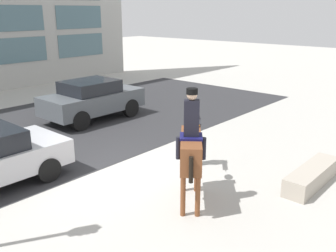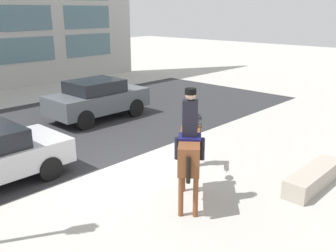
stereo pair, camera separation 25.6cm
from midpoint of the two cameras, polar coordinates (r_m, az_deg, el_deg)
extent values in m
plane|color=#B2AFA8|center=(10.26, -8.11, -6.97)|extent=(80.00, 80.00, 0.00)
cube|color=#2D2D30|center=(14.00, -20.93, -1.28)|extent=(23.55, 8.50, 0.01)
cube|color=slate|center=(22.55, -22.06, 10.65)|extent=(3.32, 0.02, 1.36)
cube|color=slate|center=(24.69, -13.36, 11.89)|extent=(3.32, 0.02, 1.36)
cube|color=slate|center=(22.46, -22.56, 14.94)|extent=(3.32, 0.02, 1.36)
cube|color=slate|center=(24.61, -13.64, 15.82)|extent=(3.32, 0.02, 1.36)
cube|color=brown|center=(8.14, 2.60, -3.63)|extent=(1.52, 1.34, 0.61)
cylinder|color=brown|center=(8.98, 1.58, -7.03)|extent=(0.11, 0.11, 0.97)
cylinder|color=brown|center=(8.98, 3.56, -7.06)|extent=(0.11, 0.11, 0.97)
cylinder|color=brown|center=(7.94, 1.36, -10.43)|extent=(0.11, 0.11, 0.97)
cylinder|color=brown|center=(7.94, 3.62, -10.46)|extent=(0.11, 0.11, 0.97)
cube|color=brown|center=(8.70, 2.67, 0.07)|extent=(0.31, 0.31, 0.48)
cube|color=black|center=(8.58, 2.67, -0.04)|extent=(0.08, 0.09, 0.44)
ellipsoid|color=brown|center=(8.91, 2.71, 1.78)|extent=(0.38, 0.36, 0.20)
cube|color=silver|center=(9.00, 2.71, 2.07)|extent=(0.12, 0.11, 0.08)
cylinder|color=black|center=(7.41, 2.53, -6.69)|extent=(0.09, 0.09, 0.55)
cube|color=#14144C|center=(7.96, 2.63, -1.64)|extent=(0.67, 0.67, 0.05)
cube|color=black|center=(7.83, 2.67, 1.22)|extent=(0.37, 0.39, 0.77)
sphere|color=#D1A889|center=(7.71, 2.72, 4.75)|extent=(0.22, 0.22, 0.22)
cylinder|color=black|center=(7.70, 2.73, 5.31)|extent=(0.24, 0.24, 0.12)
cylinder|color=black|center=(8.05, 0.68, -3.39)|extent=(0.11, 0.11, 0.49)
cylinder|color=black|center=(8.05, 4.53, -3.45)|extent=(0.11, 0.11, 0.49)
cylinder|color=#232328|center=(10.39, 3.39, -3.76)|extent=(0.13, 0.13, 0.91)
cylinder|color=#232328|center=(10.40, 2.50, -3.73)|extent=(0.13, 0.13, 0.91)
cube|color=#232328|center=(10.15, 3.01, 0.16)|extent=(0.42, 0.45, 0.57)
sphere|color=#D1A889|center=(10.05, 3.04, 2.25)|extent=(0.20, 0.20, 0.20)
cube|color=#232328|center=(9.84, 4.03, 0.54)|extent=(0.49, 0.40, 0.09)
cone|color=orange|center=(9.51, 4.00, -0.06)|extent=(0.17, 0.14, 0.04)
cylinder|color=black|center=(10.04, -18.50, -6.33)|extent=(0.63, 0.23, 0.63)
cylinder|color=black|center=(11.52, -23.02, -3.78)|extent=(0.63, 0.23, 0.63)
cube|color=#51565B|center=(15.15, -11.86, 3.70)|extent=(3.98, 1.84, 0.73)
cube|color=black|center=(14.97, -12.31, 5.88)|extent=(1.99, 1.62, 0.48)
cylinder|color=black|center=(15.36, -6.20, 2.76)|extent=(0.73, 0.22, 0.73)
cylinder|color=black|center=(16.62, -10.17, 3.69)|extent=(0.73, 0.22, 0.73)
cylinder|color=black|center=(13.88, -13.70, 0.79)|extent=(0.73, 0.22, 0.73)
cylinder|color=black|center=(15.26, -17.40, 1.96)|extent=(0.73, 0.22, 0.73)
cube|color=#ADA393|center=(10.01, 20.42, -7.14)|extent=(2.30, 0.56, 0.45)
camera|label=1|loc=(0.13, -90.82, -0.25)|focal=40.00mm
camera|label=2|loc=(0.13, 89.18, 0.25)|focal=40.00mm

